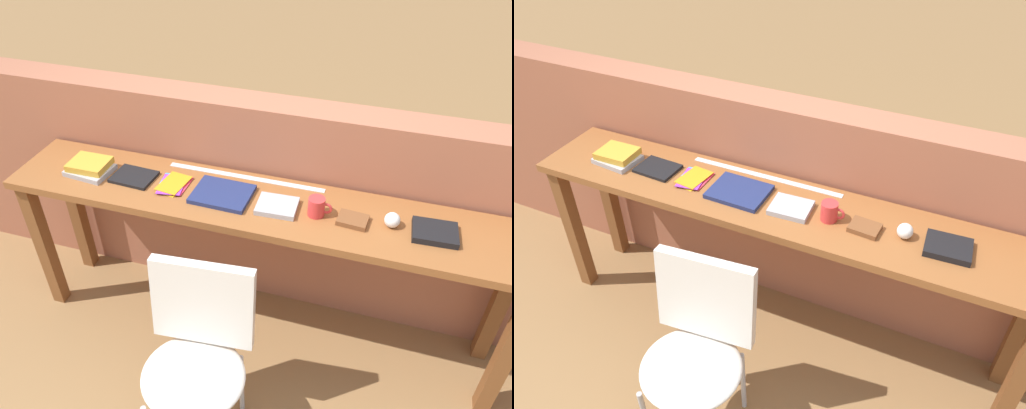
% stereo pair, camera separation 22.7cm
% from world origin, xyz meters
% --- Properties ---
extents(ground_plane, '(40.00, 40.00, 0.00)m').
position_xyz_m(ground_plane, '(0.00, 0.00, 0.00)').
color(ground_plane, olive).
extents(brick_wall_back, '(6.00, 0.20, 1.22)m').
position_xyz_m(brick_wall_back, '(0.00, 0.64, 0.61)').
color(brick_wall_back, '#9E5B42').
rests_on(brick_wall_back, ground).
extents(sideboard, '(2.50, 0.44, 0.88)m').
position_xyz_m(sideboard, '(0.00, 0.30, 0.74)').
color(sideboard, brown).
rests_on(sideboard, ground).
extents(chair_white_moulded, '(0.48, 0.49, 0.89)m').
position_xyz_m(chair_white_moulded, '(-0.08, -0.32, 0.53)').
color(chair_white_moulded, silver).
rests_on(chair_white_moulded, ground).
extents(book_stack_leftmost, '(0.23, 0.19, 0.06)m').
position_xyz_m(book_stack_leftmost, '(-0.88, 0.29, 0.91)').
color(book_stack_leftmost, '#9E9EA3').
rests_on(book_stack_leftmost, sideboard).
extents(magazine_cycling, '(0.21, 0.17, 0.02)m').
position_xyz_m(magazine_cycling, '(-0.65, 0.30, 0.89)').
color(magazine_cycling, black).
rests_on(magazine_cycling, sideboard).
extents(pamphlet_pile_colourful, '(0.15, 0.19, 0.01)m').
position_xyz_m(pamphlet_pile_colourful, '(-0.43, 0.30, 0.89)').
color(pamphlet_pile_colourful, yellow).
rests_on(pamphlet_pile_colourful, sideboard).
extents(book_open_centre, '(0.28, 0.22, 0.02)m').
position_xyz_m(book_open_centre, '(-0.18, 0.29, 0.89)').
color(book_open_centre, navy).
rests_on(book_open_centre, sideboard).
extents(book_grey_hardcover, '(0.19, 0.16, 0.03)m').
position_xyz_m(book_grey_hardcover, '(0.09, 0.28, 0.89)').
color(book_grey_hardcover, '#9E9EA3').
rests_on(book_grey_hardcover, sideboard).
extents(mug, '(0.11, 0.08, 0.09)m').
position_xyz_m(mug, '(0.27, 0.28, 0.92)').
color(mug, red).
rests_on(mug, sideboard).
extents(leather_journal_brown, '(0.14, 0.11, 0.02)m').
position_xyz_m(leather_journal_brown, '(0.44, 0.28, 0.89)').
color(leather_journal_brown, brown).
rests_on(leather_journal_brown, sideboard).
extents(sports_ball_small, '(0.07, 0.07, 0.07)m').
position_xyz_m(sports_ball_small, '(0.60, 0.30, 0.91)').
color(sports_ball_small, silver).
rests_on(sports_ball_small, sideboard).
extents(book_repair_rightmost, '(0.20, 0.16, 0.03)m').
position_xyz_m(book_repair_rightmost, '(0.78, 0.29, 0.89)').
color(book_repair_rightmost, black).
rests_on(book_repair_rightmost, sideboard).
extents(ruler_metal_back_edge, '(0.80, 0.03, 0.00)m').
position_xyz_m(ruler_metal_back_edge, '(-0.12, 0.47, 0.88)').
color(ruler_metal_back_edge, silver).
rests_on(ruler_metal_back_edge, sideboard).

